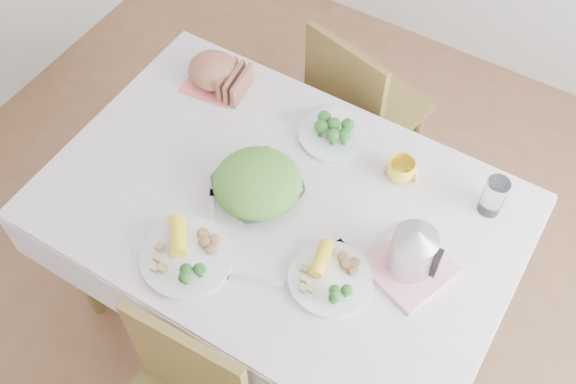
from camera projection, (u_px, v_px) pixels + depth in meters
The scene contains 17 objects.
floor at pixel (281, 307), 2.78m from camera, with size 3.60×3.60×0.00m, color brown.
dining_table at pixel (281, 263), 2.47m from camera, with size 1.40×0.90×0.75m, color brown.
tablecloth at pixel (279, 205), 2.16m from camera, with size 1.50×1.00×0.01m, color silver.
chair_far at pixel (369, 102), 2.81m from camera, with size 0.40×0.40×0.89m, color brown.
salad_bowl at pixel (258, 189), 2.15m from camera, with size 0.27×0.27×0.07m, color white.
dinner_plate_left at pixel (187, 258), 2.03m from camera, with size 0.28×0.28×0.02m, color white.
dinner_plate_right at pixel (330, 279), 1.99m from camera, with size 0.25×0.25×0.02m, color white.
broccoli_plate at pixel (333, 135), 2.31m from camera, with size 0.24×0.24×0.02m, color beige.
napkin at pixel (215, 82), 2.47m from camera, with size 0.20×0.20×0.00m, color #F76867.
bread_loaf at pixel (213, 71), 2.42m from camera, with size 0.19×0.18×0.11m, color brown.
yellow_mug at pixel (401, 170), 2.19m from camera, with size 0.10×0.10×0.08m, color yellow.
glass_tumbler at pixel (493, 197), 2.09m from camera, with size 0.07×0.07×0.14m, color white.
pink_tray at pixel (408, 266), 2.02m from camera, with size 0.23×0.23×0.02m, color pink.
electric_kettle at pixel (414, 247), 1.93m from camera, with size 0.13×0.13×0.19m, color #B2B5BA.
fork_left at pixel (212, 213), 2.13m from camera, with size 0.02×0.19×0.00m, color silver.
fork_right at pixel (319, 256), 2.05m from camera, with size 0.02×0.18×0.00m, color silver.
knife at pixel (251, 279), 2.00m from camera, with size 0.02×0.20×0.00m, color silver.
Camera 1 is at (0.65, -1.02, 2.55)m, focal length 42.00 mm.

